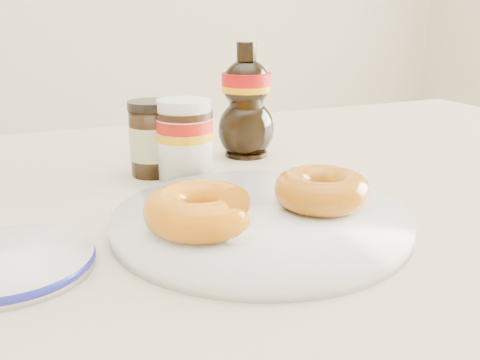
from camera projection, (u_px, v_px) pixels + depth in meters
name	position (u px, v px, depth m)	size (l,w,h in m)	color
dining_table	(269.00, 249.00, 0.68)	(1.40, 0.90, 0.75)	beige
plate	(260.00, 219.00, 0.54)	(0.30, 0.30, 0.01)	white
donut_bitten	(200.00, 210.00, 0.49)	(0.10, 0.10, 0.04)	#D06D0B
donut_whole	(322.00, 190.00, 0.55)	(0.10, 0.10, 0.03)	#A56A0A
nutella_jar	(185.00, 136.00, 0.68)	(0.07, 0.07, 0.10)	white
syrup_bottle	(246.00, 100.00, 0.78)	(0.09, 0.07, 0.17)	black
dark_jar	(153.00, 139.00, 0.70)	(0.06, 0.06, 0.10)	black
blue_rim_saucer	(10.00, 262.00, 0.45)	(0.14, 0.14, 0.01)	white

